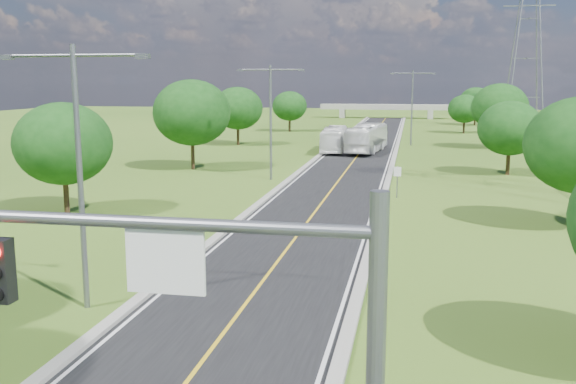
# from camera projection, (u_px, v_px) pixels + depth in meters

# --- Properties ---
(ground) EXTENTS (260.00, 260.00, 0.00)m
(ground) POSITION_uv_depth(u_px,v_px,m) (354.00, 161.00, 70.21)
(ground) COLOR #355919
(ground) RESTS_ON ground
(road) EXTENTS (8.00, 150.00, 0.06)m
(road) POSITION_uv_depth(u_px,v_px,m) (359.00, 154.00, 76.01)
(road) COLOR black
(road) RESTS_ON ground
(curb_left) EXTENTS (0.50, 150.00, 0.22)m
(curb_left) POSITION_uv_depth(u_px,v_px,m) (323.00, 153.00, 76.80)
(curb_left) COLOR gray
(curb_left) RESTS_ON ground
(curb_right) EXTENTS (0.50, 150.00, 0.22)m
(curb_right) POSITION_uv_depth(u_px,v_px,m) (395.00, 154.00, 75.20)
(curb_right) COLOR gray
(curb_right) RESTS_ON ground
(signal_mast) EXTENTS (8.54, 0.33, 7.20)m
(signal_mast) POSITION_uv_depth(u_px,v_px,m) (235.00, 336.00, 9.70)
(signal_mast) COLOR slate
(signal_mast) RESTS_ON ground
(speed_limit_sign) EXTENTS (0.55, 0.09, 2.40)m
(speed_limit_sign) POSITION_uv_depth(u_px,v_px,m) (397.00, 177.00, 47.67)
(speed_limit_sign) COLOR slate
(speed_limit_sign) RESTS_ON ground
(overpass) EXTENTS (30.00, 3.00, 3.20)m
(overpass) POSITION_uv_depth(u_px,v_px,m) (386.00, 108.00, 147.15)
(overpass) COLOR gray
(overpass) RESTS_ON ground
(streetlight_near_left) EXTENTS (5.90, 0.25, 10.00)m
(streetlight_near_left) POSITION_uv_depth(u_px,v_px,m) (79.00, 155.00, 23.91)
(streetlight_near_left) COLOR slate
(streetlight_near_left) RESTS_ON ground
(streetlight_mid_left) EXTENTS (5.90, 0.25, 10.00)m
(streetlight_mid_left) POSITION_uv_depth(u_px,v_px,m) (271.00, 112.00, 55.81)
(streetlight_mid_left) COLOR slate
(streetlight_mid_left) RESTS_ON ground
(streetlight_far_right) EXTENTS (5.90, 0.25, 10.00)m
(streetlight_far_right) POSITION_uv_depth(u_px,v_px,m) (412.00, 101.00, 85.46)
(streetlight_far_right) COLOR slate
(streetlight_far_right) RESTS_ON ground
(power_tower_far) EXTENTS (9.00, 6.40, 28.00)m
(power_tower_far) POSITION_uv_depth(u_px,v_px,m) (527.00, 50.00, 116.08)
(power_tower_far) COLOR slate
(power_tower_far) RESTS_ON ground
(tree_lb) EXTENTS (6.30, 6.30, 7.33)m
(tree_lb) POSITION_uv_depth(u_px,v_px,m) (63.00, 144.00, 41.48)
(tree_lb) COLOR black
(tree_lb) RESTS_ON ground
(tree_lc) EXTENTS (7.56, 7.56, 8.79)m
(tree_lc) POSITION_uv_depth(u_px,v_px,m) (192.00, 113.00, 62.41)
(tree_lc) COLOR black
(tree_lc) RESTS_ON ground
(tree_ld) EXTENTS (6.72, 6.72, 7.82)m
(tree_ld) POSITION_uv_depth(u_px,v_px,m) (238.00, 108.00, 86.09)
(tree_ld) COLOR black
(tree_ld) RESTS_ON ground
(tree_le) EXTENTS (5.88, 5.88, 6.84)m
(tree_le) POSITION_uv_depth(u_px,v_px,m) (290.00, 106.00, 108.94)
(tree_le) COLOR black
(tree_le) RESTS_ON ground
(tree_rc) EXTENTS (5.88, 5.88, 6.84)m
(tree_rc) POSITION_uv_depth(u_px,v_px,m) (510.00, 128.00, 58.91)
(tree_rc) COLOR black
(tree_rc) RESTS_ON ground
(tree_rd) EXTENTS (7.14, 7.14, 8.30)m
(tree_rd) POSITION_uv_depth(u_px,v_px,m) (500.00, 107.00, 81.57)
(tree_rd) COLOR black
(tree_rd) RESTS_ON ground
(tree_re) EXTENTS (5.46, 5.46, 6.35)m
(tree_re) POSITION_uv_depth(u_px,v_px,m) (465.00, 109.00, 105.46)
(tree_re) COLOR black
(tree_re) RESTS_ON ground
(tree_rf) EXTENTS (6.30, 6.30, 7.33)m
(tree_rf) POSITION_uv_depth(u_px,v_px,m) (476.00, 101.00, 124.03)
(tree_rf) COLOR black
(tree_rf) RESTS_ON ground
(bus_outbound) EXTENTS (4.44, 12.46, 3.40)m
(bus_outbound) POSITION_uv_depth(u_px,v_px,m) (367.00, 138.00, 77.55)
(bus_outbound) COLOR silver
(bus_outbound) RESTS_ON road
(bus_inbound) EXTENTS (2.92, 10.86, 3.00)m
(bus_inbound) POSITION_uv_depth(u_px,v_px,m) (334.00, 139.00, 78.46)
(bus_inbound) COLOR white
(bus_inbound) RESTS_ON road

